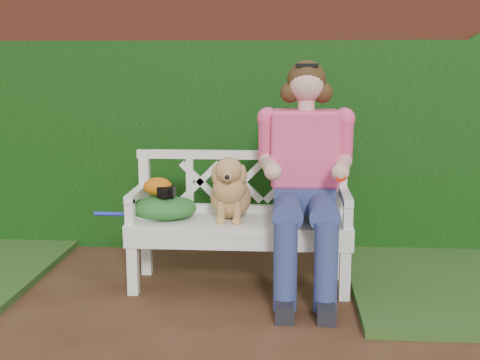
{
  "coord_description": "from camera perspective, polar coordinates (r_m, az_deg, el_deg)",
  "views": [
    {
      "loc": [
        0.64,
        -3.52,
        1.54
      ],
      "look_at": [
        0.34,
        0.73,
        0.75
      ],
      "focal_mm": 48.0,
      "sensor_mm": 36.0,
      "label": 1
    }
  ],
  "objects": [
    {
      "name": "brick_wall",
      "position": [
        5.47,
        -2.62,
        5.89
      ],
      "size": [
        10.0,
        0.3,
        2.2
      ],
      "primitive_type": "cube",
      "color": "brown",
      "rests_on": "ground"
    },
    {
      "name": "tennis_racket",
      "position": [
        4.48,
        -7.76,
        -3.07
      ],
      "size": [
        0.66,
        0.33,
        0.03
      ],
      "primitive_type": null,
      "rotation": [
        0.0,
        0.0,
        0.11
      ],
      "color": "white",
      "rests_on": "garden_bench"
    },
    {
      "name": "garden_bench",
      "position": [
        4.45,
        0.0,
        -6.48
      ],
      "size": [
        1.64,
        0.79,
        0.48
      ],
      "primitive_type": null,
      "rotation": [
        0.0,
        0.0,
        -0.12
      ],
      "color": "white",
      "rests_on": "ground"
    },
    {
      "name": "ivy_hedge",
      "position": [
        5.28,
        -2.88,
        2.99
      ],
      "size": [
        10.0,
        0.18,
        1.7
      ],
      "primitive_type": "cube",
      "color": "#18560F",
      "rests_on": "ground"
    },
    {
      "name": "baseball_glove",
      "position": [
        4.41,
        -7.33,
        -0.58
      ],
      "size": [
        0.22,
        0.19,
        0.13
      ],
      "primitive_type": "ellipsoid",
      "rotation": [
        0.0,
        0.0,
        -0.22
      ],
      "color": "#BF5E0D",
      "rests_on": "green_bag"
    },
    {
      "name": "dog",
      "position": [
        4.33,
        -0.87,
        -0.6
      ],
      "size": [
        0.38,
        0.46,
        0.45
      ],
      "primitive_type": null,
      "rotation": [
        0.0,
        0.0,
        -0.21
      ],
      "color": "#965021",
      "rests_on": "garden_bench"
    },
    {
      "name": "seated_woman",
      "position": [
        4.29,
        5.81,
        0.51
      ],
      "size": [
        0.72,
        0.93,
        1.6
      ],
      "primitive_type": null,
      "rotation": [
        0.0,
        0.0,
        -0.05
      ],
      "color": "#C94240",
      "rests_on": "ground"
    },
    {
      "name": "camera_item",
      "position": [
        4.36,
        -6.57,
        -1.03
      ],
      "size": [
        0.11,
        0.09,
        0.07
      ],
      "primitive_type": "cube",
      "rotation": [
        0.0,
        0.0,
        -0.02
      ],
      "color": "black",
      "rests_on": "green_bag"
    },
    {
      "name": "green_bag",
      "position": [
        4.41,
        -6.82,
        -2.43
      ],
      "size": [
        0.5,
        0.42,
        0.15
      ],
      "primitive_type": null,
      "rotation": [
        0.0,
        0.0,
        -0.16
      ],
      "color": "#228232",
      "rests_on": "garden_bench"
    },
    {
      "name": "ground",
      "position": [
        3.89,
        -5.85,
        -12.84
      ],
      "size": [
        60.0,
        60.0,
        0.0
      ],
      "primitive_type": "plane",
      "color": "#3B1F13"
    }
  ]
}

